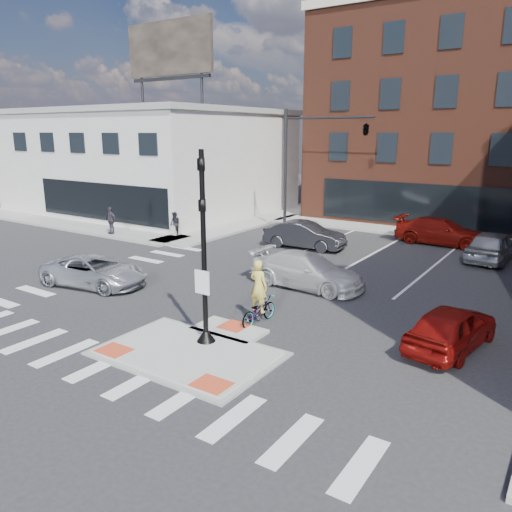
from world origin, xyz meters
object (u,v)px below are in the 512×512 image
Objects in this scene: silver_suv at (95,271)px; bg_car_dark at (305,235)px; white_pickup at (307,271)px; cyclist at (259,303)px; pedestrian_b at (111,220)px; red_sedan at (452,327)px; pedestrian_a at (175,224)px; bg_car_silver at (492,246)px; bg_car_red at (441,232)px.

bg_car_dark is (4.17, 11.51, 0.11)m from silver_suv.
cyclist reaches higher than white_pickup.
white_pickup is at bearing -5.76° from pedestrian_b.
silver_suv is 14.65m from red_sedan.
bg_car_dark is 8.43m from pedestrian_a.
pedestrian_a reaches higher than silver_suv.
bg_car_silver is at bearing -53.48° from silver_suv.
bg_car_dark is 12.02m from cyclist.
bg_car_dark reaches higher than red_sedan.
red_sedan is at bearing -162.83° from cyclist.
pedestrian_b is (-15.67, 2.65, 0.29)m from white_pickup.
cyclist is 17.88m from pedestrian_b.
bg_car_dark is 3.08× the size of pedestrian_a.
bg_car_dark is 9.91m from bg_car_silver.
bg_car_red is 16.30m from pedestrian_a.
bg_car_silver reaches higher than white_pickup.
white_pickup is 11.02m from bg_car_silver.
bg_car_red is at bearing -65.83° from red_sedan.
silver_suv is 19.91m from bg_car_red.
red_sedan is at bearing -163.45° from bg_car_red.
pedestrian_a is (-18.53, 7.61, 0.20)m from red_sedan.
white_pickup is (-6.73, 3.13, 0.03)m from red_sedan.
bg_car_silver reaches higher than red_sedan.
pedestrian_b is (-22.41, 5.78, 0.32)m from red_sedan.
bg_car_red is 3.56× the size of pedestrian_a.
silver_suv is at bearing 154.88° from bg_car_dark.
bg_car_red is 2.33× the size of cyclist.
bg_car_silver is at bearing -78.90° from bg_car_dark.
red_sedan reaches higher than silver_suv.
pedestrian_a is 4.29m from pedestrian_b.
cyclist is at bearing -25.76° from pedestrian_a.
white_pickup is at bearing -10.04° from pedestrian_a.
cyclist reaches higher than red_sedan.
bg_car_silver is 3.13× the size of pedestrian_a.
silver_suv is 10.97m from pedestrian_b.
bg_car_dark is 0.98× the size of bg_car_silver.
cyclist is at bearing -170.20° from white_pickup.
bg_car_silver is at bearing 26.05° from pedestrian_a.
pedestrian_b is at bearing 36.19° from silver_suv.
bg_car_silver is at bearing 21.02° from pedestrian_b.
bg_car_dark is at bearing -66.69° from cyclist.
pedestrian_a is at bearing 98.88° from bg_car_dark.
bg_car_silver is (13.69, 14.29, 0.15)m from silver_suv.
red_sedan is 6.32m from cyclist.
pedestrian_a is (-12.41, 9.20, 0.13)m from cyclist.
white_pickup is 1.09× the size of bg_car_dark.
pedestrian_b is (-12.04, -3.89, 0.26)m from bg_car_dark.
bg_car_silver is at bearing -76.93° from red_sedan.
white_pickup is 2.20× the size of cyclist.
cyclist is (8.42, 0.26, 0.12)m from silver_suv.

